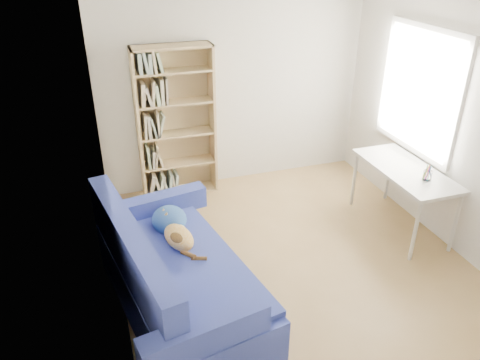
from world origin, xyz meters
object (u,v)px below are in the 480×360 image
Objects in this scene: sofa at (175,279)px; pen_cup at (428,174)px; desk at (405,174)px; bookshelf at (176,129)px.

pen_cup is (2.78, 0.30, 0.45)m from sofa.
bookshelf is at bearing 144.33° from desk.
bookshelf reaches higher than sofa.
sofa is 2.83m from pen_cup.
bookshelf is 2.98m from pen_cup.
sofa is 12.42× the size of pen_cup.
bookshelf reaches higher than desk.
bookshelf is 1.47× the size of desk.
pen_cup is (0.04, -0.29, 0.13)m from desk.
sofa reaches higher than desk.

